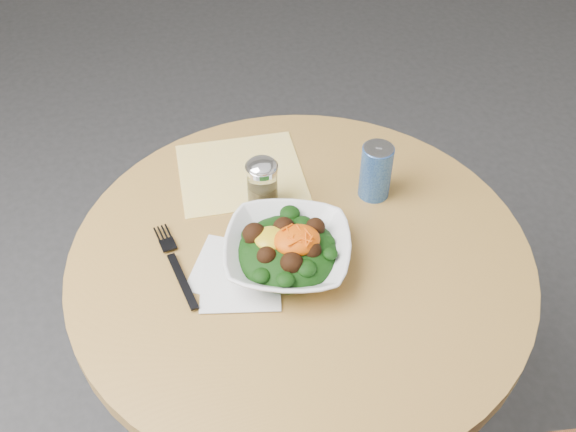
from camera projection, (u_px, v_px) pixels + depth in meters
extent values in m
cylinder|color=black|center=(297.00, 431.00, 1.76)|extent=(0.52, 0.52, 0.03)
cylinder|color=black|center=(298.00, 363.00, 1.52)|extent=(0.10, 0.10, 0.71)
cylinder|color=#C09545|center=(300.00, 258.00, 1.26)|extent=(0.90, 0.90, 0.04)
cube|color=yellow|center=(241.00, 173.00, 1.41)|extent=(0.28, 0.26, 0.00)
cube|color=silver|center=(233.00, 269.00, 1.21)|extent=(0.20, 0.20, 0.00)
cube|color=silver|center=(241.00, 281.00, 1.19)|extent=(0.18, 0.18, 0.00)
imported|color=white|center=(287.00, 252.00, 1.20)|extent=(0.31, 0.31, 0.06)
ellipsoid|color=black|center=(287.00, 253.00, 1.21)|extent=(0.19, 0.19, 0.07)
ellipsoid|color=gold|center=(271.00, 238.00, 1.19)|extent=(0.06, 0.06, 0.02)
ellipsoid|color=#F36605|center=(297.00, 240.00, 1.18)|extent=(0.09, 0.07, 0.04)
cube|color=black|center=(182.00, 281.00, 1.18)|extent=(0.04, 0.14, 0.00)
cube|color=black|center=(165.00, 239.00, 1.26)|extent=(0.04, 0.08, 0.00)
cylinder|color=silver|center=(262.00, 188.00, 1.30)|extent=(0.06, 0.06, 0.09)
cylinder|color=#A0864A|center=(263.00, 195.00, 1.32)|extent=(0.05, 0.05, 0.05)
cylinder|color=silver|center=(262.00, 168.00, 1.27)|extent=(0.07, 0.07, 0.01)
ellipsoid|color=silver|center=(262.00, 166.00, 1.26)|extent=(0.06, 0.06, 0.03)
cylinder|color=navy|center=(376.00, 172.00, 1.32)|extent=(0.07, 0.07, 0.12)
cylinder|color=silver|center=(379.00, 148.00, 1.28)|extent=(0.06, 0.06, 0.00)
cube|color=silver|center=(379.00, 145.00, 1.28)|extent=(0.02, 0.02, 0.00)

